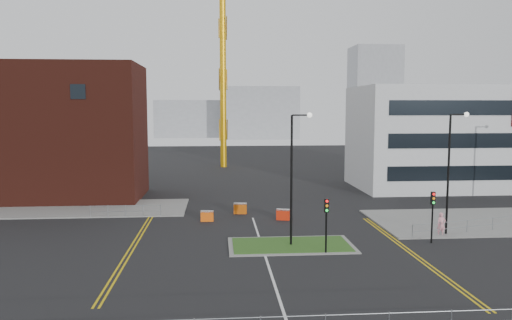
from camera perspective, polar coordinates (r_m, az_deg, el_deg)
The scene contains 25 objects.
ground at distance 27.17m, azimuth 2.27°, elevation -14.44°, with size 200.00×200.00×0.00m, color black.
pavement_left at distance 51.12m, azimuth -23.88°, elevation -5.17°, with size 28.00×8.00×0.12m, color slate.
island_kerb at distance 34.96m, azimuth 4.01°, elevation -9.71°, with size 8.60×4.60×0.08m, color slate.
grass_island at distance 34.96m, azimuth 4.02°, elevation -9.67°, with size 8.00×4.00×0.12m, color #25531B.
brick_building at distance 56.96m, azimuth -25.00°, elevation 2.76°, with size 24.20×10.07×14.24m.
office_block at distance 64.30m, azimuth 22.39°, elevation 2.42°, with size 25.00×12.20×12.00m.
tower_crane at distance 83.47m, azimuth 0.24°, elevation 17.43°, with size 52.00×12.25×37.75m.
streetlamp_island at distance 33.94m, azimuth 4.45°, elevation -0.93°, with size 1.46×0.36×9.18m.
streetlamp_right_near at distance 39.49m, azimuth 21.45°, elevation -0.35°, with size 1.46×0.36×9.18m.
traffic_light_island at distance 32.79m, azimuth 8.05°, elevation -6.26°, with size 0.28×0.33×3.65m.
traffic_light_right at distance 37.15m, azimuth 19.55°, elevation -5.10°, with size 0.28×0.33×3.65m.
railing_left at distance 44.87m, azimuth -14.69°, elevation -5.45°, with size 6.05×0.05×1.10m.
centre_line at distance 29.04m, azimuth 1.80°, elevation -13.07°, with size 0.15×30.00×0.01m, color silver.
yellow_left_a at distance 37.02m, azimuth -13.78°, elevation -9.03°, with size 0.12×24.00×0.01m, color gold.
yellow_left_b at distance 36.98m, azimuth -13.32°, elevation -9.04°, with size 0.12×24.00×0.01m, color gold.
yellow_right_a at distance 35.01m, azimuth 16.94°, elevation -9.99°, with size 0.12×20.00×0.01m, color gold.
yellow_right_b at distance 35.12m, azimuth 17.40°, elevation -9.96°, with size 0.12×20.00×0.01m, color gold.
skyline_a at distance 149.93m, azimuth -18.87°, elevation 6.22°, with size 18.00×12.00×22.00m, color gray.
skyline_b at distance 155.84m, azimuth 0.32°, elevation 5.42°, with size 24.00×12.00×16.00m, color gray.
skyline_c at distance 157.84m, azimuth 13.35°, elevation 7.44°, with size 14.00×12.00×28.00m, color gray.
skyline_d at distance 165.40m, azimuth -6.22°, elevation 4.72°, with size 30.00×12.00×12.00m, color gray.
pedestrian at distance 39.63m, azimuth 20.42°, elevation -6.93°, with size 0.65×0.43×1.78m, color pink.
barrier_left at distance 42.27m, azimuth -5.61°, elevation -6.35°, with size 1.08×0.41×0.89m.
barrier_mid at distance 42.61m, azimuth 3.11°, elevation -6.19°, with size 1.17×0.67×0.94m.
barrier_right at distance 45.02m, azimuth -1.82°, elevation -5.50°, with size 1.20×0.53×0.98m.
Camera 1 is at (-3.03, -25.29, 9.47)m, focal length 35.00 mm.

